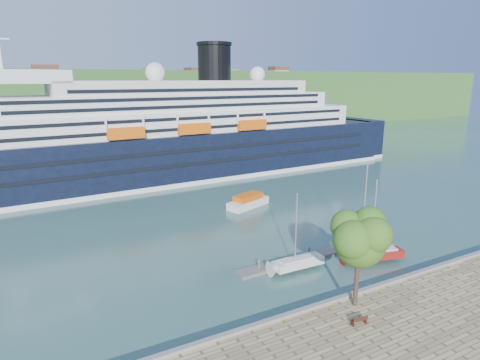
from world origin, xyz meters
name	(u,v)px	position (x,y,z in m)	size (l,w,h in m)	color
ground	(370,297)	(0.00, 0.00, 0.00)	(400.00, 400.00, 0.00)	#31574D
far_hillside	(102,102)	(0.00, 145.00, 12.00)	(400.00, 50.00, 24.00)	#316026
quay_coping	(373,287)	(0.00, -0.20, 1.15)	(220.00, 0.50, 0.30)	slate
cruise_ship	(157,112)	(-3.80, 56.56, 14.26)	(126.97, 18.49, 28.51)	black
park_bench	(359,319)	(-5.44, -3.90, 1.46)	(1.44, 0.59, 0.93)	#441F13
promenade_tree	(359,254)	(-3.60, -1.50, 5.98)	(6.01, 6.01, 9.95)	#346019
floating_pontoon	(297,260)	(-1.66, 9.95, 0.18)	(15.86, 1.94, 0.35)	slate
sailboat_white_near	(299,234)	(-2.83, 8.12, 4.30)	(6.65, 1.85, 8.59)	silver
sailboat_red	(377,223)	(6.30, 5.62, 4.74)	(7.35, 2.04, 9.49)	maroon
sailboat_white_far	(368,206)	(9.55, 10.37, 5.05)	(7.82, 2.17, 10.11)	silver
tender_launch	(248,200)	(3.35, 30.73, 1.09)	(7.92, 2.71, 2.19)	#DC580C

